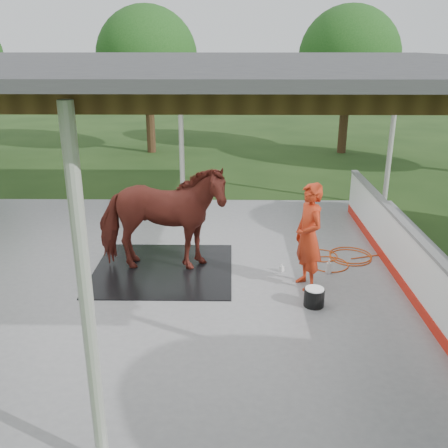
{
  "coord_description": "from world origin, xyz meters",
  "views": [
    {
      "loc": [
        1.35,
        -8.84,
        4.33
      ],
      "look_at": [
        1.23,
        0.03,
        1.11
      ],
      "focal_mm": 40.0,
      "sensor_mm": 36.0,
      "label": 1
    }
  ],
  "objects_px": {
    "handler": "(309,237)",
    "dasher_board": "(400,251)",
    "horse": "(161,219)",
    "wash_bucket": "(314,297)"
  },
  "relations": [
    {
      "from": "handler",
      "to": "wash_bucket",
      "type": "xyz_separation_m",
      "value": [
        0.03,
        -0.74,
        -0.83
      ]
    },
    {
      "from": "handler",
      "to": "dasher_board",
      "type": "bearing_deg",
      "value": 84.64
    },
    {
      "from": "handler",
      "to": "wash_bucket",
      "type": "relative_size",
      "value": 5.59
    },
    {
      "from": "horse",
      "to": "wash_bucket",
      "type": "height_order",
      "value": "horse"
    },
    {
      "from": "dasher_board",
      "to": "wash_bucket",
      "type": "xyz_separation_m",
      "value": [
        -1.8,
        -1.17,
        -0.37
      ]
    },
    {
      "from": "wash_bucket",
      "to": "handler",
      "type": "bearing_deg",
      "value": 92.64
    },
    {
      "from": "dasher_board",
      "to": "horse",
      "type": "bearing_deg",
      "value": 177.06
    },
    {
      "from": "dasher_board",
      "to": "handler",
      "type": "distance_m",
      "value": 1.93
    },
    {
      "from": "horse",
      "to": "handler",
      "type": "height_order",
      "value": "horse"
    },
    {
      "from": "wash_bucket",
      "to": "dasher_board",
      "type": "bearing_deg",
      "value": 33.05
    }
  ]
}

